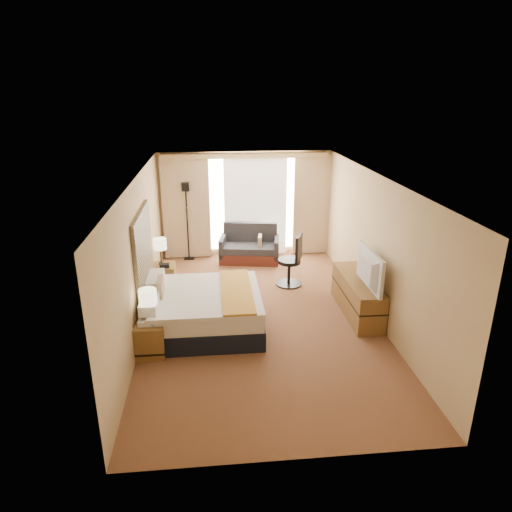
{
  "coord_description": "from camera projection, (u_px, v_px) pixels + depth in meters",
  "views": [
    {
      "loc": [
        -0.84,
        -7.54,
        4.01
      ],
      "look_at": [
        -0.04,
        0.4,
        1.07
      ],
      "focal_mm": 32.0,
      "sensor_mm": 36.0,
      "label": 1
    }
  ],
  "objects": [
    {
      "name": "desk_chair",
      "position": [
        292.0,
        263.0,
        9.73
      ],
      "size": [
        0.57,
        0.57,
        1.14
      ],
      "rotation": [
        0.0,
        0.0,
        -0.41
      ],
      "color": "black",
      "rests_on": "floor"
    },
    {
      "name": "wall_front",
      "position": [
        297.0,
        363.0,
        4.79
      ],
      "size": [
        4.2,
        0.02,
        2.6
      ],
      "primitive_type": "cube",
      "color": "tan",
      "rests_on": "ground"
    },
    {
      "name": "lamp_right",
      "position": [
        160.0,
        244.0,
        9.4
      ],
      "size": [
        0.27,
        0.27,
        0.56
      ],
      "color": "black",
      "rests_on": "nightstand_right"
    },
    {
      "name": "wall_right",
      "position": [
        376.0,
        248.0,
        8.26
      ],
      "size": [
        0.02,
        7.0,
        2.6
      ],
      "primitive_type": "cube",
      "color": "tan",
      "rests_on": "ground"
    },
    {
      "name": "nightstand_right",
      "position": [
        165.0,
        277.0,
        9.59
      ],
      "size": [
        0.45,
        0.52,
        0.55
      ],
      "primitive_type": "cube",
      "color": "brown",
      "rests_on": "floor"
    },
    {
      "name": "tissue_box",
      "position": [
        154.0,
        322.0,
        7.06
      ],
      "size": [
        0.13,
        0.13,
        0.1
      ],
      "primitive_type": "cube",
      "rotation": [
        0.0,
        0.0,
        0.21
      ],
      "color": "#92B1E2",
      "rests_on": "nightstand_left"
    },
    {
      "name": "ceiling",
      "position": [
        261.0,
        178.0,
        7.61
      ],
      "size": [
        4.2,
        7.0,
        0.02
      ],
      "primitive_type": "cube",
      "color": "silver",
      "rests_on": "wall_back"
    },
    {
      "name": "loveseat",
      "position": [
        250.0,
        249.0,
        11.22
      ],
      "size": [
        1.54,
        0.99,
        0.9
      ],
      "rotation": [
        0.0,
        0.0,
        -0.16
      ],
      "color": "#512017",
      "rests_on": "floor"
    },
    {
      "name": "curtains",
      "position": [
        245.0,
        201.0,
        11.18
      ],
      "size": [
        4.12,
        0.19,
        2.56
      ],
      "color": "#CDB390",
      "rests_on": "floor"
    },
    {
      "name": "television",
      "position": [
        364.0,
        269.0,
        7.98
      ],
      "size": [
        0.17,
        1.17,
        0.67
      ],
      "primitive_type": "imported",
      "rotation": [
        0.0,
        0.0,
        1.58
      ],
      "color": "black",
      "rests_on": "media_dresser"
    },
    {
      "name": "bed",
      "position": [
        202.0,
        310.0,
        7.99
      ],
      "size": [
        2.02,
        1.85,
        0.98
      ],
      "color": "black",
      "rests_on": "floor"
    },
    {
      "name": "wall_left",
      "position": [
        140.0,
        256.0,
        7.86
      ],
      "size": [
        0.02,
        7.0,
        2.6
      ],
      "primitive_type": "cube",
      "color": "tan",
      "rests_on": "ground"
    },
    {
      "name": "floor_lamp",
      "position": [
        186.0,
        206.0,
        10.98
      ],
      "size": [
        0.24,
        0.24,
        1.92
      ],
      "color": "black",
      "rests_on": "floor"
    },
    {
      "name": "window",
      "position": [
        255.0,
        204.0,
        11.31
      ],
      "size": [
        2.3,
        0.02,
        2.3
      ],
      "primitive_type": "cube",
      "color": "white",
      "rests_on": "wall_back"
    },
    {
      "name": "media_dresser",
      "position": [
        357.0,
        296.0,
        8.56
      ],
      "size": [
        0.5,
        1.8,
        0.7
      ],
      "primitive_type": "cube",
      "color": "brown",
      "rests_on": "floor"
    },
    {
      "name": "telephone",
      "position": [
        165.0,
        265.0,
        9.38
      ],
      "size": [
        0.2,
        0.16,
        0.07
      ],
      "primitive_type": "cube",
      "rotation": [
        0.0,
        0.0,
        0.06
      ],
      "color": "black",
      "rests_on": "nightstand_right"
    },
    {
      "name": "nightstand_left",
      "position": [
        151.0,
        338.0,
        7.25
      ],
      "size": [
        0.45,
        0.52,
        0.55
      ],
      "primitive_type": "cube",
      "color": "brown",
      "rests_on": "floor"
    },
    {
      "name": "wall_back",
      "position": [
        245.0,
        204.0,
        11.33
      ],
      "size": [
        4.2,
        0.02,
        2.6
      ],
      "primitive_type": "cube",
      "color": "tan",
      "rests_on": "ground"
    },
    {
      "name": "floor",
      "position": [
        260.0,
        317.0,
        8.51
      ],
      "size": [
        4.2,
        7.0,
        0.02
      ],
      "primitive_type": "cube",
      "color": "#4F1E16",
      "rests_on": "ground"
    },
    {
      "name": "headboard",
      "position": [
        144.0,
        253.0,
        8.06
      ],
      "size": [
        0.06,
        1.85,
        1.5
      ],
      "primitive_type": "cube",
      "color": "black",
      "rests_on": "wall_left"
    },
    {
      "name": "lamp_left",
      "position": [
        148.0,
        297.0,
        7.0
      ],
      "size": [
        0.27,
        0.27,
        0.58
      ],
      "color": "black",
      "rests_on": "nightstand_left"
    }
  ]
}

